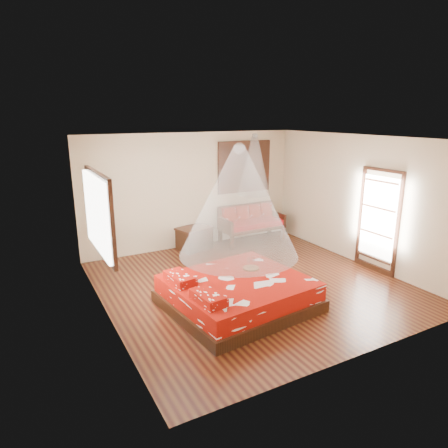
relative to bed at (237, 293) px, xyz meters
The scene contains 10 objects.
room 1.52m from the bed, 43.53° to the left, with size 5.54×5.54×2.84m.
bed is the anchor object (origin of this frame).
daybed 3.77m from the bed, 54.41° to the left, with size 1.65×0.74×0.94m.
storage_chest 3.20m from the bed, 78.79° to the left, with size 0.93×0.77×0.55m.
shutter_panel 4.37m from the bed, 57.23° to the left, with size 1.52×0.06×1.32m.
window_left 2.61m from the bed, 156.00° to the left, with size 0.10×1.74×1.34m.
glazed_door 3.53m from the bed, ahead, with size 0.08×1.02×2.16m.
wine_tray 0.63m from the bed, 32.53° to the left, with size 0.29×0.29×0.23m.
mosquito_net_main 1.60m from the bed, ahead, with size 1.98×1.98×1.80m, color white.
mosquito_net_daybed 4.06m from the bed, 53.27° to the left, with size 0.81×0.81×1.50m, color white.
Camera 1 is at (-3.90, -6.10, 3.22)m, focal length 32.00 mm.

